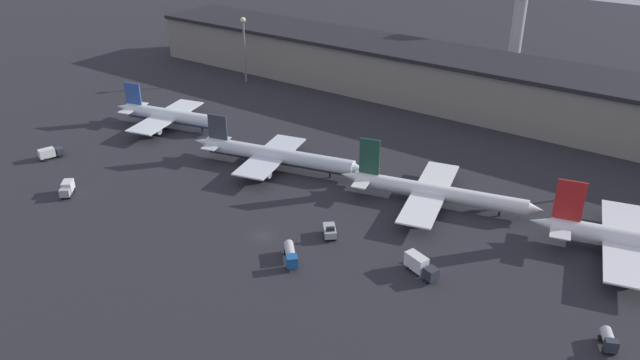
# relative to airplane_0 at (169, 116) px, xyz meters

# --- Properties ---
(ground) EXTENTS (600.00, 600.00, 0.00)m
(ground) POSITION_rel_airplane_0_xyz_m (60.96, -30.99, -3.37)
(ground) COLOR #26262B
(terminal_building) EXTENTS (234.09, 25.97, 16.49)m
(terminal_building) POSITION_rel_airplane_0_xyz_m (60.96, 64.25, 4.92)
(terminal_building) COLOR gray
(terminal_building) RESTS_ON ground
(airplane_0) EXTENTS (36.99, 29.06, 11.92)m
(airplane_0) POSITION_rel_airplane_0_xyz_m (0.00, 0.00, 0.00)
(airplane_0) COLOR white
(airplane_0) RESTS_ON ground
(airplane_1) EXTENTS (47.31, 27.36, 12.06)m
(airplane_1) POSITION_rel_airplane_0_xyz_m (43.03, -4.01, 0.02)
(airplane_1) COLOR silver
(airplane_1) RESTS_ON ground
(airplane_2) EXTENTS (45.41, 32.54, 13.60)m
(airplane_2) POSITION_rel_airplane_0_xyz_m (84.24, 1.79, -0.29)
(airplane_2) COLOR white
(airplane_2) RESTS_ON ground
(airplane_3) EXTENTS (38.94, 33.43, 14.27)m
(airplane_3) POSITION_rel_airplane_0_xyz_m (124.82, 4.59, 0.17)
(airplane_3) COLOR silver
(airplane_3) RESTS_ON ground
(service_vehicle_0) EXTENTS (5.17, 5.51, 3.08)m
(service_vehicle_0) POSITION_rel_airplane_0_xyz_m (11.98, -43.12, -1.65)
(service_vehicle_0) COLOR #9EA3A8
(service_vehicle_0) RESTS_ON ground
(service_vehicle_1) EXTENTS (6.63, 6.87, 2.93)m
(service_vehicle_1) POSITION_rel_airplane_0_xyz_m (71.31, -35.11, -1.73)
(service_vehicle_1) COLOR #195199
(service_vehicle_1) RESTS_ON ground
(service_vehicle_2) EXTENTS (4.90, 5.16, 2.96)m
(service_vehicle_2) POSITION_rel_airplane_0_xyz_m (72.45, -23.29, -1.98)
(service_vehicle_2) COLOR #9EA3A8
(service_vehicle_2) RESTS_ON ground
(service_vehicle_3) EXTENTS (7.70, 4.68, 3.62)m
(service_vehicle_3) POSITION_rel_airplane_0_xyz_m (93.76, -24.46, -1.37)
(service_vehicle_3) COLOR #282D38
(service_vehicle_3) RESTS_ON ground
(service_vehicle_4) EXTENTS (3.92, 6.60, 2.92)m
(service_vehicle_4) POSITION_rel_airplane_0_xyz_m (-9.10, -33.38, -1.71)
(service_vehicle_4) COLOR #282D38
(service_vehicle_4) RESTS_ON ground
(service_vehicle_5) EXTENTS (3.65, 4.97, 2.75)m
(service_vehicle_5) POSITION_rel_airplane_0_xyz_m (127.46, -25.26, -1.83)
(service_vehicle_5) COLOR #282D38
(service_vehicle_5) RESTS_ON ground
(lamp_post_0) EXTENTS (1.80, 1.80, 22.63)m
(lamp_post_0) POSITION_rel_airplane_0_xyz_m (-9.85, 45.18, 11.21)
(lamp_post_0) COLOR slate
(lamp_post_0) RESTS_ON ground
(control_tower) EXTENTS (9.00, 9.00, 38.83)m
(control_tower) POSITION_rel_airplane_0_xyz_m (64.50, 106.72, 19.33)
(control_tower) COLOR #99999E
(control_tower) RESTS_ON ground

